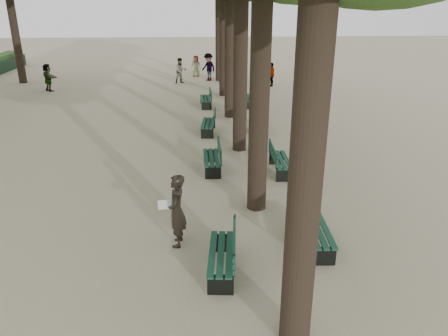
{
  "coord_description": "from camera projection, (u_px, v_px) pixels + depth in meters",
  "views": [
    {
      "loc": [
        -0.07,
        -7.85,
        5.45
      ],
      "look_at": [
        0.6,
        3.0,
        1.2
      ],
      "focal_mm": 35.0,
      "sensor_mm": 36.0,
      "label": 1
    }
  ],
  "objects": [
    {
      "name": "bench_right_0",
      "position": [
        317.0,
        236.0,
        10.16
      ],
      "size": [
        0.65,
        1.82,
        0.92
      ],
      "color": "black",
      "rests_on": "ground"
    },
    {
      "name": "man_with_map",
      "position": [
        177.0,
        211.0,
        10.03
      ],
      "size": [
        0.63,
        0.73,
        1.76
      ],
      "color": "black",
      "rests_on": "ground"
    },
    {
      "name": "bench_left_1",
      "position": [
        212.0,
        162.0,
        14.7
      ],
      "size": [
        0.58,
        1.8,
        0.92
      ],
      "color": "black",
      "rests_on": "ground"
    },
    {
      "name": "pedestrian_a",
      "position": [
        181.0,
        71.0,
        29.47
      ],
      "size": [
        0.89,
        0.67,
        1.69
      ],
      "primitive_type": "imported",
      "rotation": [
        0.0,
        0.0,
        0.46
      ],
      "color": "#262628",
      "rests_on": "ground"
    },
    {
      "name": "bench_left_2",
      "position": [
        208.0,
        127.0,
        18.74
      ],
      "size": [
        0.73,
        1.84,
        0.92
      ],
      "color": "black",
      "rests_on": "ground"
    },
    {
      "name": "bench_left_3",
      "position": [
        206.0,
        102.0,
        23.31
      ],
      "size": [
        0.62,
        1.81,
        0.92
      ],
      "color": "black",
      "rests_on": "ground"
    },
    {
      "name": "pedestrian_c",
      "position": [
        272.0,
        75.0,
        28.5
      ],
      "size": [
        0.68,
        0.94,
        1.54
      ],
      "primitive_type": "imported",
      "rotation": [
        0.0,
        0.0,
        4.24
      ],
      "color": "#262628",
      "rests_on": "ground"
    },
    {
      "name": "ground",
      "position": [
        205.0,
        272.0,
        9.29
      ],
      "size": [
        120.0,
        120.0,
        0.0
      ],
      "primitive_type": "plane",
      "color": "tan",
      "rests_on": "ground"
    },
    {
      "name": "bench_right_1",
      "position": [
        280.0,
        165.0,
        14.49
      ],
      "size": [
        0.61,
        1.81,
        0.92
      ],
      "color": "black",
      "rests_on": "ground"
    },
    {
      "name": "bench_left_0",
      "position": [
        222.0,
        260.0,
        9.22
      ],
      "size": [
        0.73,
        1.84,
        0.92
      ],
      "color": "black",
      "rests_on": "ground"
    },
    {
      "name": "pedestrian_d",
      "position": [
        196.0,
        66.0,
        32.11
      ],
      "size": [
        0.8,
        0.51,
        1.52
      ],
      "primitive_type": "imported",
      "rotation": [
        0.0,
        0.0,
        5.98
      ],
      "color": "#262628",
      "rests_on": "ground"
    },
    {
      "name": "bench_right_3",
      "position": [
        248.0,
        101.0,
        23.49
      ],
      "size": [
        0.76,
        1.85,
        0.92
      ],
      "color": "black",
      "rests_on": "ground"
    },
    {
      "name": "pedestrian_b",
      "position": [
        209.0,
        67.0,
        30.42
      ],
      "size": [
        1.09,
        1.15,
        1.88
      ],
      "primitive_type": "imported",
      "rotation": [
        0.0,
        0.0,
        5.45
      ],
      "color": "#262628",
      "rests_on": "ground"
    },
    {
      "name": "bench_right_2",
      "position": [
        260.0,
        124.0,
        19.14
      ],
      "size": [
        0.81,
        1.86,
        0.92
      ],
      "color": "black",
      "rests_on": "ground"
    },
    {
      "name": "pedestrian_e",
      "position": [
        48.0,
        77.0,
        27.03
      ],
      "size": [
        1.31,
        1.37,
        1.68
      ],
      "primitive_type": "imported",
      "rotation": [
        0.0,
        0.0,
        2.32
      ],
      "color": "#262628",
      "rests_on": "ground"
    }
  ]
}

